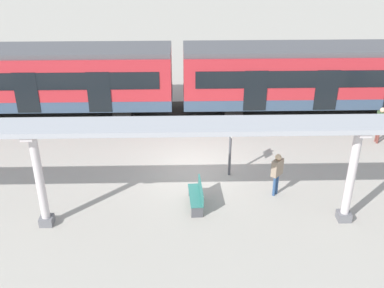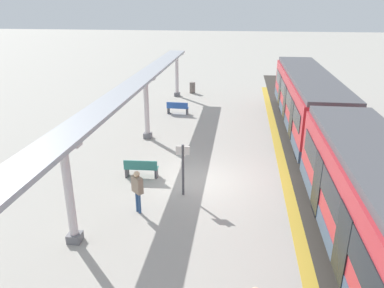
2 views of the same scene
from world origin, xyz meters
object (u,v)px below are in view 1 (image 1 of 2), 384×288
Objects in this scene: train_far_carriage at (320,78)px; platform_info_sign at (230,145)px; canopy_pillar_second at (39,179)px; canopy_pillar_third at (351,175)px; train_near_carriage at (34,81)px; passenger_by_the_benches at (277,170)px; passenger_waiting_near_edge at (380,121)px; bench_near_end at (197,195)px.

train_far_carriage is 7.99m from platform_info_sign.
canopy_pillar_second is 10.06m from canopy_pillar_third.
train_far_carriage is (0.00, 14.26, 0.00)m from train_near_carriage.
canopy_pillar_second is (9.22, 2.74, -0.05)m from train_near_carriage.
canopy_pillar_third is at bearing 51.95° from passenger_by_the_benches.
train_far_carriage reaches higher than passenger_waiting_near_edge.
passenger_by_the_benches is at bearing -128.05° from canopy_pillar_third.
passenger_waiting_near_edge is (3.50, 16.13, -0.77)m from train_near_carriage.
canopy_pillar_second is at bearing -79.39° from bench_near_end.
canopy_pillar_second reaches higher than platform_info_sign.
platform_info_sign reaches higher than bench_near_end.
canopy_pillar_second is 14.58m from passenger_waiting_near_edge.
platform_info_sign is 1.30× the size of passenger_by_the_benches.
platform_info_sign is 1.30× the size of passenger_waiting_near_edge.
passenger_by_the_benches is (-0.65, 2.90, 0.62)m from bench_near_end.
platform_info_sign is at bearing -39.56° from train_far_carriage.
train_near_carriage is 9.61m from canopy_pillar_second.
canopy_pillar_second is at bearing -64.55° from platform_info_sign.
canopy_pillar_second is 1.60× the size of platform_info_sign.
canopy_pillar_second reaches higher than passenger_waiting_near_edge.
passenger_waiting_near_edge is (-5.72, 3.33, -0.72)m from canopy_pillar_third.
canopy_pillar_second is at bearing 16.54° from train_near_carriage.
canopy_pillar_third is 2.07× the size of passenger_waiting_near_edge.
passenger_by_the_benches is at bearing 101.37° from canopy_pillar_second.
canopy_pillar_second reaches higher than train_far_carriage.
bench_near_end is (8.26, 7.84, -1.39)m from train_near_carriage.
train_near_carriage is 8.06× the size of passenger_waiting_near_edge.
platform_info_sign is at bearing 115.45° from canopy_pillar_second.
platform_info_sign is 7.44m from passenger_waiting_near_edge.
canopy_pillar_second reaches higher than bench_near_end.
bench_near_end is at bearing 100.61° from canopy_pillar_second.
platform_info_sign is at bearing -130.26° from canopy_pillar_third.
bench_near_end is 3.04m from passenger_by_the_benches.
canopy_pillar_third is at bearing 90.00° from canopy_pillar_second.
canopy_pillar_second is 8.20m from passenger_by_the_benches.
passenger_by_the_benches is at bearing 102.69° from bench_near_end.
train_near_carriage is 3.89× the size of canopy_pillar_second.
passenger_by_the_benches is (-1.61, 8.01, -0.73)m from canopy_pillar_second.
passenger_by_the_benches is (-1.61, -2.06, -0.73)m from canopy_pillar_third.
train_near_carriage is at bearing -102.24° from passenger_waiting_near_edge.
train_far_carriage is at bearing 171.00° from canopy_pillar_third.
canopy_pillar_third is at bearing 79.10° from bench_near_end.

